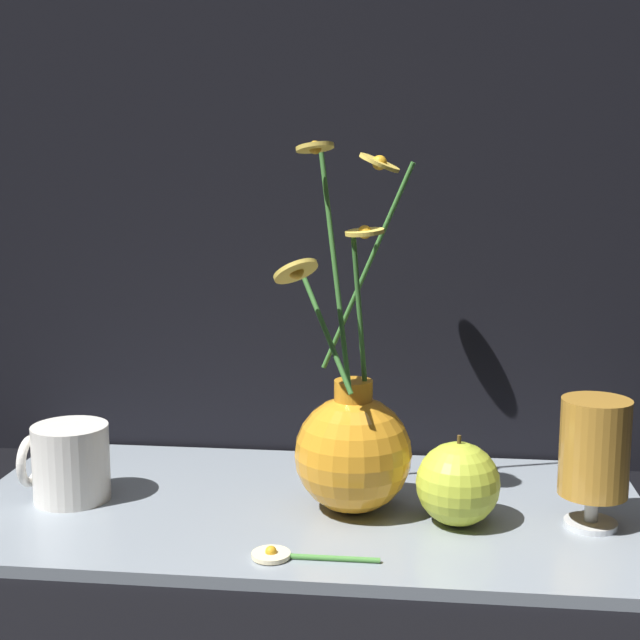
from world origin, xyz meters
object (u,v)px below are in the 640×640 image
object	(u,v)px
vase_with_flowers	(353,446)
tea_glass	(594,450)
orange_fruit	(458,484)
yellow_mug	(69,462)

from	to	relation	value
vase_with_flowers	tea_glass	distance (m)	0.24
orange_fruit	vase_with_flowers	bearing A→B (deg)	167.09
yellow_mug	orange_fruit	bearing A→B (deg)	-3.00
vase_with_flowers	orange_fruit	world-z (taller)	vase_with_flowers
yellow_mug	tea_glass	distance (m)	0.55
orange_fruit	tea_glass	bearing A→B (deg)	3.27
tea_glass	orange_fruit	distance (m)	0.14
vase_with_flowers	yellow_mug	size ratio (longest dim) A/B	4.13
vase_with_flowers	orange_fruit	size ratio (longest dim) A/B	4.11
yellow_mug	tea_glass	xyz separation A→B (m)	(0.54, -0.01, 0.04)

